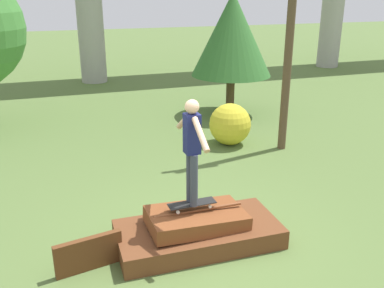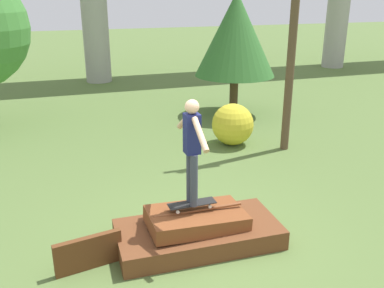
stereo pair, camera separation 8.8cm
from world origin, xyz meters
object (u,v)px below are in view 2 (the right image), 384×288
object	(u,v)px
tree_behind_left	(236,35)
bush_yellow_flowering	(233,124)
skateboard	(192,204)
skater	(192,145)
utility_pole	(294,22)

from	to	relation	value
tree_behind_left	bush_yellow_flowering	size ratio (longest dim) A/B	3.51
skateboard	skater	xyz separation A→B (m)	(-0.00, -0.00, 0.98)
skater	tree_behind_left	distance (m)	7.67
skateboard	bush_yellow_flowering	size ratio (longest dim) A/B	0.70
utility_pole	tree_behind_left	xyz separation A→B (m)	(0.03, 3.35, -0.59)
skater	tree_behind_left	world-z (taller)	tree_behind_left
utility_pole	tree_behind_left	bearing A→B (deg)	89.54
tree_behind_left	bush_yellow_flowering	world-z (taller)	tree_behind_left
utility_pole	skater	bearing A→B (deg)	-136.90
utility_pole	skateboard	bearing A→B (deg)	-136.90
utility_pole	bush_yellow_flowering	world-z (taller)	utility_pole
tree_behind_left	skater	bearing A→B (deg)	-118.30
skateboard	skater	bearing A→B (deg)	-170.54
skateboard	tree_behind_left	xyz separation A→B (m)	(3.61, 6.71, 1.85)
bush_yellow_flowering	tree_behind_left	bearing A→B (deg)	66.17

